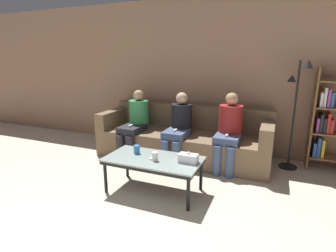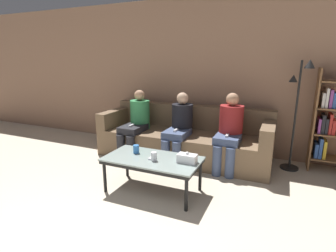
{
  "view_description": "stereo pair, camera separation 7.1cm",
  "coord_description": "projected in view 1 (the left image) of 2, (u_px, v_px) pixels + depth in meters",
  "views": [
    {
      "loc": [
        1.37,
        -0.67,
        1.59
      ],
      "look_at": [
        0.0,
        2.61,
        0.68
      ],
      "focal_mm": 28.0,
      "sensor_mm": 36.0,
      "label": 1
    },
    {
      "loc": [
        1.43,
        -0.64,
        1.59
      ],
      "look_at": [
        0.0,
        2.61,
        0.68
      ],
      "focal_mm": 28.0,
      "sensor_mm": 36.0,
      "label": 2
    }
  ],
  "objects": [
    {
      "name": "cup_near_left",
      "position": [
        137.0,
        149.0,
        3.3
      ],
      "size": [
        0.08,
        0.08,
        0.1
      ],
      "color": "#3372BF",
      "rests_on": "coffee_table"
    },
    {
      "name": "coffee_table",
      "position": [
        153.0,
        161.0,
        3.16
      ],
      "size": [
        1.16,
        0.6,
        0.44
      ],
      "color": "#8C9E99",
      "rests_on": "ground_plane"
    },
    {
      "name": "cup_near_right",
      "position": [
        155.0,
        157.0,
        3.06
      ],
      "size": [
        0.07,
        0.07,
        0.1
      ],
      "color": "silver",
      "rests_on": "coffee_table"
    },
    {
      "name": "game_remote",
      "position": [
        153.0,
        157.0,
        3.15
      ],
      "size": [
        0.04,
        0.15,
        0.02
      ],
      "color": "white",
      "rests_on": "coffee_table"
    },
    {
      "name": "wall_back",
      "position": [
        194.0,
        76.0,
        4.59
      ],
      "size": [
        12.0,
        0.06,
        2.6
      ],
      "color": "#9E755B",
      "rests_on": "ground_plane"
    },
    {
      "name": "tissue_box",
      "position": [
        188.0,
        158.0,
        3.01
      ],
      "size": [
        0.22,
        0.12,
        0.13
      ],
      "color": "white",
      "rests_on": "coffee_table"
    },
    {
      "name": "couch",
      "position": [
        183.0,
        139.0,
        4.36
      ],
      "size": [
        2.77,
        0.93,
        0.83
      ],
      "color": "brown",
      "rests_on": "ground_plane"
    },
    {
      "name": "standing_lamp",
      "position": [
        297.0,
        104.0,
        3.73
      ],
      "size": [
        0.31,
        0.26,
        1.59
      ],
      "color": "black",
      "rests_on": "ground_plane"
    },
    {
      "name": "seated_person_left_end",
      "position": [
        136.0,
        121.0,
        4.37
      ],
      "size": [
        0.33,
        0.71,
        1.09
      ],
      "color": "#28282D",
      "rests_on": "ground_plane"
    },
    {
      "name": "seated_person_mid_right",
      "position": [
        229.0,
        129.0,
        3.82
      ],
      "size": [
        0.35,
        0.65,
        1.12
      ],
      "color": "#47567A",
      "rests_on": "ground_plane"
    },
    {
      "name": "seated_person_mid_left",
      "position": [
        179.0,
        126.0,
        4.09
      ],
      "size": [
        0.33,
        0.69,
        1.09
      ],
      "color": "#47567A",
      "rests_on": "ground_plane"
    }
  ]
}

